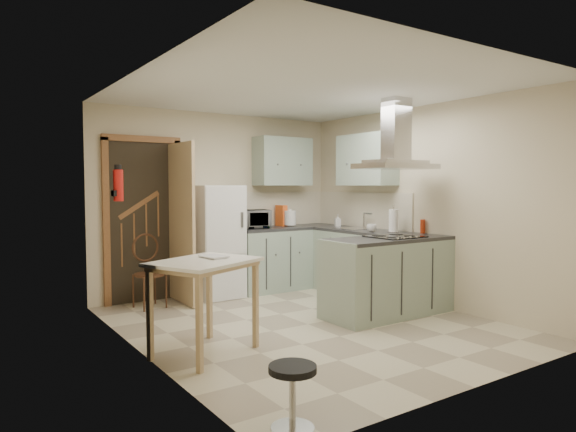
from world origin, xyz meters
TOP-DOWN VIEW (x-y plane):
  - floor at (0.00, 0.00)m, footprint 4.20×4.20m
  - ceiling at (0.00, 0.00)m, footprint 4.20×4.20m
  - back_wall at (0.00, 2.10)m, footprint 3.60×0.00m
  - left_wall at (-1.80, 0.00)m, footprint 0.00×4.20m
  - right_wall at (1.80, 0.00)m, footprint 0.00×4.20m
  - doorway at (-1.10, 2.07)m, footprint 1.10×0.12m
  - fridge at (-0.20, 1.80)m, footprint 0.60×0.60m
  - counter_back at (0.66, 1.80)m, footprint 1.08×0.60m
  - counter_right at (1.50, 1.12)m, footprint 0.60×1.95m
  - splashback at (0.96, 2.09)m, footprint 1.68×0.02m
  - wall_cabinet_back at (0.95, 1.93)m, footprint 0.85×0.35m
  - wall_cabinet_right at (1.62, 0.85)m, footprint 0.35×0.90m
  - peninsula at (1.02, -0.18)m, footprint 1.55×0.65m
  - hob at (1.12, -0.18)m, footprint 0.58×0.50m
  - extractor_hood at (1.12, -0.18)m, footprint 0.90×0.55m
  - sink at (1.50, 0.95)m, footprint 0.45×0.40m
  - fire_extinguisher at (-1.74, 0.90)m, footprint 0.10×0.10m
  - drop_leaf_table at (-1.33, -0.26)m, footprint 1.09×0.98m
  - bentwood_chair at (-1.16, 1.70)m, footprint 0.41×0.41m
  - stool at (-1.49, -1.87)m, footprint 0.39×0.39m
  - microwave at (0.36, 1.80)m, footprint 0.52×0.40m
  - kettle at (0.99, 1.78)m, footprint 0.20×0.20m
  - cereal_box at (0.92, 1.92)m, footprint 0.08×0.21m
  - soap_bottle at (1.56, 1.38)m, footprint 0.10×0.11m
  - paper_towel at (1.57, 0.28)m, footprint 0.14×0.14m
  - cup at (1.35, 0.45)m, footprint 0.15×0.15m
  - red_bottle at (1.75, -0.05)m, footprint 0.07×0.07m
  - book at (-1.28, -0.19)m, footprint 0.22×0.27m

SIDE VIEW (x-z plane):
  - floor at x=0.00m, z-range 0.00..0.00m
  - stool at x=-1.49m, z-range 0.00..0.40m
  - bentwood_chair at x=-1.16m, z-range 0.00..0.82m
  - drop_leaf_table at x=-1.33m, z-range 0.00..0.84m
  - counter_back at x=0.66m, z-range 0.00..0.90m
  - counter_right at x=1.50m, z-range 0.00..0.90m
  - peninsula at x=1.02m, z-range 0.00..0.90m
  - fridge at x=-0.20m, z-range 0.00..1.50m
  - book at x=-1.28m, z-range 0.84..0.95m
  - sink at x=1.50m, z-range 0.90..0.91m
  - hob at x=1.12m, z-range 0.90..0.91m
  - cup at x=1.35m, z-range 0.90..1.00m
  - soap_bottle at x=1.56m, z-range 0.90..1.07m
  - red_bottle at x=1.75m, z-range 0.90..1.07m
  - kettle at x=0.99m, z-range 0.90..1.15m
  - microwave at x=0.36m, z-range 0.90..1.16m
  - doorway at x=-1.10m, z-range 0.00..2.10m
  - paper_towel at x=1.57m, z-range 0.90..1.20m
  - cereal_box at x=0.92m, z-range 0.90..1.21m
  - splashback at x=0.96m, z-range 0.90..1.40m
  - back_wall at x=0.00m, z-range -0.55..3.05m
  - left_wall at x=-1.80m, z-range -0.85..3.35m
  - right_wall at x=1.80m, z-range -0.85..3.35m
  - fire_extinguisher at x=-1.74m, z-range 1.34..1.66m
  - extractor_hood at x=1.12m, z-range 1.67..1.77m
  - wall_cabinet_back at x=0.95m, z-range 1.50..2.20m
  - wall_cabinet_right at x=1.62m, z-range 1.50..2.20m
  - ceiling at x=0.00m, z-range 2.50..2.50m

